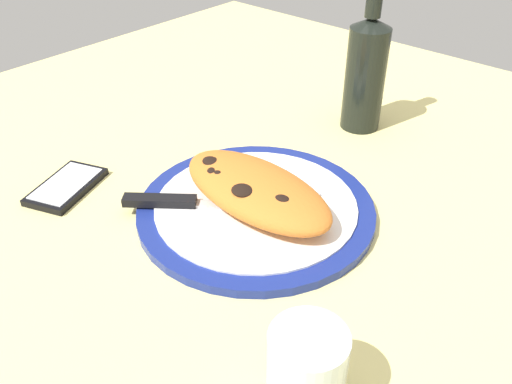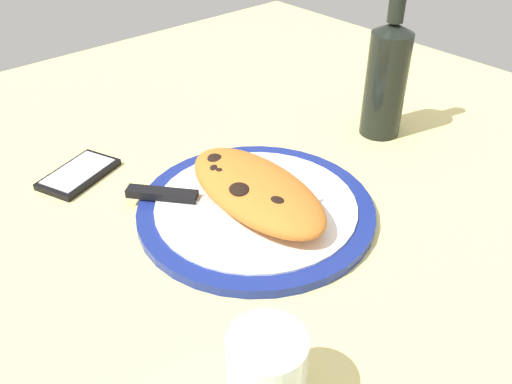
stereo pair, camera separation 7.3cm
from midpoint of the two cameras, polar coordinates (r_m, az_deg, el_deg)
ground_plane at (r=76.43cm, az=2.75°, el=-3.25°), size 150.00×150.00×3.00cm
plate at (r=75.04cm, az=2.80°, el=-1.88°), size 32.99×32.99×1.64cm
calzone at (r=72.83cm, az=2.65°, el=0.02°), size 25.72×13.63×4.80cm
fork at (r=80.69cm, az=4.92°, el=1.86°), size 15.38×2.32×0.40cm
knife at (r=75.27cm, az=-4.99°, el=-0.59°), size 19.29×16.11×1.20cm
smartphone at (r=86.00cm, az=-15.96°, el=1.78°), size 10.61×13.43×1.16cm
water_glass at (r=51.76cm, az=5.43°, el=-19.14°), size 7.29×7.29×9.02cm
wine_bottle at (r=94.25cm, az=15.87°, el=11.58°), size 6.88×6.88×26.34cm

